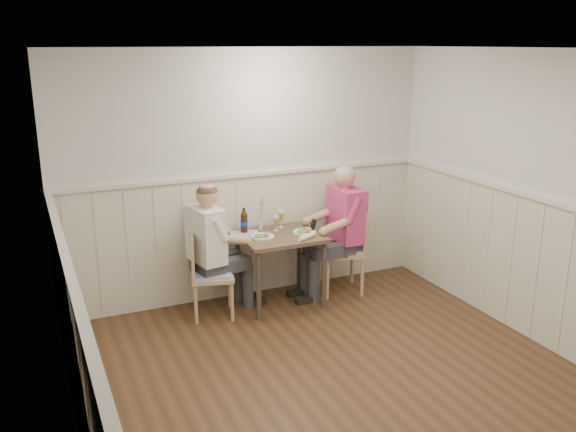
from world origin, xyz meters
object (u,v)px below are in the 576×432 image
object	(u,v)px
man_in_pink	(342,240)
diner_cream	(211,260)
beer_bottle	(244,222)
chair_left	(207,271)
chair_right	(346,246)
dining_table	(280,245)
grass_vase	(260,214)

from	to	relation	value
man_in_pink	diner_cream	bearing A→B (deg)	177.87
beer_bottle	chair_left	bearing A→B (deg)	-156.32
beer_bottle	diner_cream	bearing A→B (deg)	-157.35
chair_right	dining_table	bearing A→B (deg)	-179.38
chair_left	diner_cream	bearing A→B (deg)	31.27
dining_table	chair_right	world-z (taller)	chair_right
dining_table	chair_right	size ratio (longest dim) A/B	0.86
man_in_pink	dining_table	bearing A→B (deg)	178.95
chair_right	beer_bottle	size ratio (longest dim) A/B	3.62
dining_table	man_in_pink	distance (m)	0.72
man_in_pink	diner_cream	size ratio (longest dim) A/B	1.05
chair_left	man_in_pink	size ratio (longest dim) A/B	0.60
chair_right	grass_vase	xyz separation A→B (m)	(-0.90, 0.24, 0.40)
diner_cream	man_in_pink	bearing A→B (deg)	-2.13
diner_cream	grass_vase	xyz separation A→B (m)	(0.61, 0.21, 0.34)
dining_table	diner_cream	distance (m)	0.74
chair_left	beer_bottle	bearing A→B (deg)	23.68
chair_right	beer_bottle	bearing A→B (deg)	169.21
chair_right	grass_vase	bearing A→B (deg)	164.99
diner_cream	dining_table	bearing A→B (deg)	-3.18
chair_left	diner_cream	distance (m)	0.12
dining_table	beer_bottle	size ratio (longest dim) A/B	3.10
chair_right	man_in_pink	distance (m)	0.11
chair_right	beer_bottle	world-z (taller)	beer_bottle
dining_table	man_in_pink	size ratio (longest dim) A/B	0.57
chair_right	man_in_pink	world-z (taller)	man_in_pink
chair_left	man_in_pink	distance (m)	1.51
man_in_pink	beer_bottle	distance (m)	1.09
chair_right	chair_left	distance (m)	1.57
chair_right	grass_vase	distance (m)	1.01
beer_bottle	man_in_pink	bearing A→B (deg)	-12.58
dining_table	chair_right	bearing A→B (deg)	0.62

